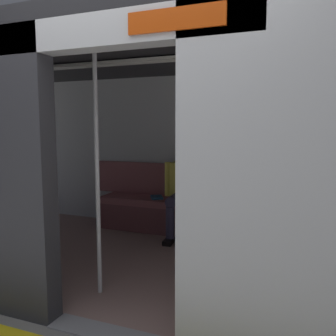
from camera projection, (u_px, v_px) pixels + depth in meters
ground_plane at (113, 335)px, 2.37m from camera, size 60.00×60.00×0.00m
train_car at (170, 120)px, 3.35m from camera, size 6.40×2.79×2.20m
bench_seat at (204, 211)px, 4.43m from camera, size 2.90×0.44×0.44m
person_seated at (184, 185)px, 4.44m from camera, size 0.55×0.69×1.17m
handbag at (214, 196)px, 4.40m from camera, size 0.26×0.15×0.17m
book at (157, 197)px, 4.69m from camera, size 0.24×0.27×0.03m
grab_pole_door at (97, 173)px, 2.85m from camera, size 0.04×0.04×2.06m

